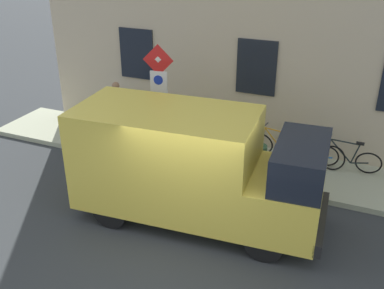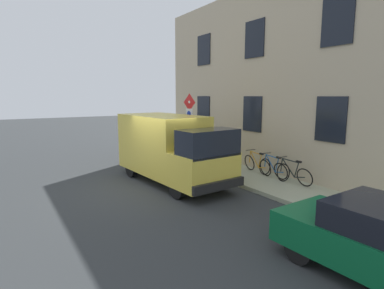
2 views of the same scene
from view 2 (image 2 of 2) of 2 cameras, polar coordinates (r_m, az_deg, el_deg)
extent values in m
plane|color=#303334|center=(11.30, -7.50, -7.76)|extent=(80.00, 80.00, 0.00)
cube|color=#A3A78A|center=(13.21, 7.35, -4.98)|extent=(2.17, 15.44, 0.14)
cube|color=#C2B090|center=(13.80, 12.35, 11.32)|extent=(0.70, 13.44, 7.71)
cube|color=black|center=(11.16, 24.17, 4.23)|extent=(0.06, 1.10, 1.50)
cube|color=black|center=(13.55, 11.04, 5.54)|extent=(0.06, 1.10, 1.50)
cube|color=black|center=(16.44, 2.13, 6.27)|extent=(0.06, 1.10, 1.50)
cube|color=black|center=(11.38, 25.22, 19.88)|extent=(0.06, 1.10, 1.50)
cube|color=black|center=(13.73, 11.44, 18.49)|extent=(0.06, 1.10, 1.50)
cube|color=black|center=(16.58, 2.20, 16.97)|extent=(0.06, 1.10, 1.50)
cylinder|color=#474C47|center=(14.03, -0.31, 2.52)|extent=(0.09, 0.09, 3.05)
pyramid|color=silver|center=(13.89, -0.56, 7.72)|extent=(0.12, 0.50, 0.50)
pyramid|color=red|center=(13.89, -0.55, 7.72)|extent=(0.11, 0.56, 0.56)
cube|color=white|center=(13.93, -0.50, 5.46)|extent=(0.11, 0.44, 0.56)
cylinder|color=#1933B2|center=(13.91, -0.58, 5.70)|extent=(0.05, 0.24, 0.24)
cube|color=yellow|center=(12.10, -5.47, 0.24)|extent=(2.26, 3.93, 2.18)
cube|color=yellow|center=(10.10, 2.20, -4.58)|extent=(2.09, 1.54, 1.10)
cube|color=black|center=(9.76, 3.00, 0.33)|extent=(1.98, 1.11, 0.84)
cube|color=black|center=(9.64, 4.99, -7.55)|extent=(2.01, 0.30, 0.28)
cylinder|color=black|center=(10.94, 5.04, -6.20)|extent=(0.27, 0.77, 0.76)
cylinder|color=black|center=(9.91, -2.70, -7.80)|extent=(0.27, 0.77, 0.76)
cylinder|color=black|center=(13.54, -4.30, -3.24)|extent=(0.27, 0.77, 0.76)
cylinder|color=black|center=(12.72, -11.05, -4.18)|extent=(0.27, 0.77, 0.76)
cylinder|color=black|center=(6.67, 19.11, -17.65)|extent=(0.20, 0.61, 0.60)
cylinder|color=black|center=(7.88, 26.05, -13.85)|extent=(0.20, 0.61, 0.60)
torus|color=black|center=(11.97, 16.01, -4.76)|extent=(0.18, 0.66, 0.65)
torus|color=black|center=(11.33, 20.01, -5.72)|extent=(0.18, 0.66, 0.65)
cylinder|color=black|center=(11.71, 17.29, -4.08)|extent=(0.04, 0.60, 0.60)
cylinder|color=black|center=(11.60, 17.64, -2.83)|extent=(0.04, 0.73, 0.07)
cylinder|color=black|center=(11.49, 18.67, -4.48)|extent=(0.04, 0.18, 0.55)
cylinder|color=black|center=(11.46, 19.15, -5.72)|extent=(0.04, 0.43, 0.12)
cylinder|color=black|center=(11.90, 16.15, -3.62)|extent=(0.04, 0.09, 0.50)
cube|color=black|center=(11.38, 19.05, -3.01)|extent=(0.08, 0.20, 0.06)
cylinder|color=#262626|center=(11.82, 16.30, -2.23)|extent=(0.46, 0.03, 0.03)
torus|color=black|center=(12.59, 13.23, -3.97)|extent=(0.22, 0.67, 0.66)
torus|color=black|center=(11.82, 16.42, -4.95)|extent=(0.22, 0.67, 0.66)
cylinder|color=#1E5DAB|center=(12.30, 14.25, -3.34)|extent=(0.11, 0.60, 0.60)
cylinder|color=#1E5DAB|center=(12.19, 14.52, -2.15)|extent=(0.12, 0.73, 0.07)
cylinder|color=#1E5DAB|center=(12.03, 15.35, -3.73)|extent=(0.06, 0.19, 0.55)
cylinder|color=#1E5DAB|center=(11.98, 15.73, -4.93)|extent=(0.09, 0.43, 0.12)
cylinder|color=#1E5DAB|center=(12.52, 13.34, -2.89)|extent=(0.05, 0.09, 0.50)
cube|color=black|center=(11.91, 15.65, -2.33)|extent=(0.10, 0.21, 0.06)
cylinder|color=#262626|center=(12.45, 13.47, -1.57)|extent=(0.46, 0.08, 0.03)
torus|color=black|center=(13.21, 10.53, -3.28)|extent=(0.25, 0.68, 0.66)
torus|color=black|center=(12.39, 13.35, -4.18)|extent=(0.25, 0.68, 0.66)
cylinder|color=gold|center=(12.90, 11.42, -2.66)|extent=(0.11, 0.60, 0.60)
cylinder|color=gold|center=(12.79, 11.66, -1.53)|extent=(0.13, 0.73, 0.07)
cylinder|color=gold|center=(12.62, 12.39, -3.03)|extent=(0.06, 0.19, 0.55)
cylinder|color=gold|center=(12.57, 12.74, -4.17)|extent=(0.09, 0.43, 0.12)
cylinder|color=gold|center=(13.14, 10.62, -2.25)|extent=(0.05, 0.09, 0.50)
cube|color=black|center=(12.50, 12.65, -1.69)|extent=(0.10, 0.21, 0.06)
cylinder|color=#262626|center=(13.07, 10.72, -0.98)|extent=(0.46, 0.09, 0.03)
cylinder|color=#262B47|center=(16.24, -1.45, -0.51)|extent=(0.16, 0.16, 0.85)
cylinder|color=#262B47|center=(16.26, -0.82, -0.50)|extent=(0.16, 0.16, 0.85)
cube|color=#234DAD|center=(16.15, -1.15, 2.07)|extent=(0.47, 0.40, 0.62)
sphere|color=#936B4C|center=(16.10, -1.15, 3.66)|extent=(0.22, 0.22, 0.22)
cylinder|color=#2D5133|center=(12.15, 6.69, -3.68)|extent=(0.44, 0.44, 0.90)
camera|label=1|loc=(7.64, -54.24, 25.71)|focal=42.26mm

